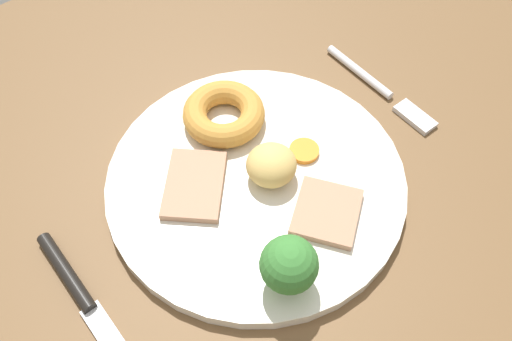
{
  "coord_description": "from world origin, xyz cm",
  "views": [
    {
      "loc": [
        16.34,
        20.82,
        46.38
      ],
      "look_at": [
        -1.81,
        -0.83,
        6.0
      ],
      "focal_mm": 37.52,
      "sensor_mm": 36.0,
      "label": 1
    }
  ],
  "objects_px": {
    "dinner_plate": "(256,181)",
    "fork": "(381,90)",
    "meat_slice_under": "(194,185)",
    "carrot_coin_front": "(301,148)",
    "yorkshire_pudding": "(224,114)",
    "broccoli_floret": "(289,265)",
    "meat_slice_main": "(327,212)",
    "knife": "(86,302)",
    "roast_potato_left": "(275,168)"
  },
  "relations": [
    {
      "from": "dinner_plate",
      "to": "carrot_coin_front",
      "type": "bearing_deg",
      "value": 176.18
    },
    {
      "from": "meat_slice_under",
      "to": "knife",
      "type": "height_order",
      "value": "meat_slice_under"
    },
    {
      "from": "broccoli_floret",
      "to": "meat_slice_under",
      "type": "bearing_deg",
      "value": -88.44
    },
    {
      "from": "meat_slice_main",
      "to": "broccoli_floret",
      "type": "height_order",
      "value": "broccoli_floret"
    },
    {
      "from": "meat_slice_under",
      "to": "fork",
      "type": "height_order",
      "value": "meat_slice_under"
    },
    {
      "from": "carrot_coin_front",
      "to": "knife",
      "type": "xyz_separation_m",
      "value": [
        0.24,
        -0.0,
        -0.01
      ]
    },
    {
      "from": "meat_slice_under",
      "to": "roast_potato_left",
      "type": "height_order",
      "value": "roast_potato_left"
    },
    {
      "from": "broccoli_floret",
      "to": "fork",
      "type": "xyz_separation_m",
      "value": [
        -0.23,
        -0.1,
        -0.04
      ]
    },
    {
      "from": "dinner_plate",
      "to": "knife",
      "type": "bearing_deg",
      "value": 0.1
    },
    {
      "from": "fork",
      "to": "carrot_coin_front",
      "type": "bearing_deg",
      "value": -84.42
    },
    {
      "from": "meat_slice_under",
      "to": "yorkshire_pudding",
      "type": "distance_m",
      "value": 0.08
    },
    {
      "from": "carrot_coin_front",
      "to": "fork",
      "type": "distance_m",
      "value": 0.13
    },
    {
      "from": "roast_potato_left",
      "to": "knife",
      "type": "xyz_separation_m",
      "value": [
        0.2,
        -0.01,
        -0.03
      ]
    },
    {
      "from": "knife",
      "to": "dinner_plate",
      "type": "bearing_deg",
      "value": 90.91
    },
    {
      "from": "yorkshire_pudding",
      "to": "carrot_coin_front",
      "type": "relative_size",
      "value": 2.83
    },
    {
      "from": "dinner_plate",
      "to": "meat_slice_under",
      "type": "xyz_separation_m",
      "value": [
        0.05,
        -0.03,
        0.01
      ]
    },
    {
      "from": "fork",
      "to": "dinner_plate",
      "type": "bearing_deg",
      "value": -86.73
    },
    {
      "from": "dinner_plate",
      "to": "fork",
      "type": "relative_size",
      "value": 1.84
    },
    {
      "from": "roast_potato_left",
      "to": "meat_slice_under",
      "type": "bearing_deg",
      "value": -32.8
    },
    {
      "from": "fork",
      "to": "knife",
      "type": "bearing_deg",
      "value": -87.55
    },
    {
      "from": "meat_slice_main",
      "to": "carrot_coin_front",
      "type": "xyz_separation_m",
      "value": [
        -0.03,
        -0.07,
        -0.0
      ]
    },
    {
      "from": "fork",
      "to": "knife",
      "type": "height_order",
      "value": "knife"
    },
    {
      "from": "meat_slice_under",
      "to": "fork",
      "type": "xyz_separation_m",
      "value": [
        -0.23,
        0.02,
        -0.01
      ]
    },
    {
      "from": "meat_slice_under",
      "to": "knife",
      "type": "distance_m",
      "value": 0.14
    },
    {
      "from": "dinner_plate",
      "to": "roast_potato_left",
      "type": "relative_size",
      "value": 6.03
    },
    {
      "from": "dinner_plate",
      "to": "knife",
      "type": "relative_size",
      "value": 1.52
    },
    {
      "from": "yorkshire_pudding",
      "to": "broccoli_floret",
      "type": "distance_m",
      "value": 0.18
    },
    {
      "from": "fork",
      "to": "yorkshire_pudding",
      "type": "bearing_deg",
      "value": -110.68
    },
    {
      "from": "knife",
      "to": "broccoli_floret",
      "type": "bearing_deg",
      "value": 55.59
    },
    {
      "from": "dinner_plate",
      "to": "meat_slice_under",
      "type": "distance_m",
      "value": 0.06
    },
    {
      "from": "meat_slice_under",
      "to": "carrot_coin_front",
      "type": "relative_size",
      "value": 2.58
    },
    {
      "from": "yorkshire_pudding",
      "to": "broccoli_floret",
      "type": "xyz_separation_m",
      "value": [
        0.07,
        0.17,
        0.02
      ]
    },
    {
      "from": "dinner_plate",
      "to": "fork",
      "type": "distance_m",
      "value": 0.18
    },
    {
      "from": "meat_slice_under",
      "to": "roast_potato_left",
      "type": "bearing_deg",
      "value": 147.2
    },
    {
      "from": "dinner_plate",
      "to": "fork",
      "type": "height_order",
      "value": "dinner_plate"
    },
    {
      "from": "broccoli_floret",
      "to": "meat_slice_main",
      "type": "bearing_deg",
      "value": -160.23
    },
    {
      "from": "dinner_plate",
      "to": "yorkshire_pudding",
      "type": "height_order",
      "value": "yorkshire_pudding"
    },
    {
      "from": "dinner_plate",
      "to": "broccoli_floret",
      "type": "height_order",
      "value": "broccoli_floret"
    },
    {
      "from": "meat_slice_main",
      "to": "roast_potato_left",
      "type": "relative_size",
      "value": 1.29
    },
    {
      "from": "knife",
      "to": "carrot_coin_front",
      "type": "bearing_deg",
      "value": 90.02
    },
    {
      "from": "fork",
      "to": "knife",
      "type": "xyz_separation_m",
      "value": [
        0.37,
        0.01,
        0.0
      ]
    },
    {
      "from": "broccoli_floret",
      "to": "fork",
      "type": "bearing_deg",
      "value": -156.03
    },
    {
      "from": "dinner_plate",
      "to": "knife",
      "type": "xyz_separation_m",
      "value": [
        0.18,
        0.0,
        -0.0
      ]
    },
    {
      "from": "meat_slice_main",
      "to": "meat_slice_under",
      "type": "relative_size",
      "value": 0.81
    },
    {
      "from": "fork",
      "to": "roast_potato_left",
      "type": "bearing_deg",
      "value": -82.36
    },
    {
      "from": "knife",
      "to": "fork",
      "type": "bearing_deg",
      "value": 91.72
    },
    {
      "from": "roast_potato_left",
      "to": "broccoli_floret",
      "type": "distance_m",
      "value": 0.1
    },
    {
      "from": "carrot_coin_front",
      "to": "dinner_plate",
      "type": "bearing_deg",
      "value": -3.82
    },
    {
      "from": "dinner_plate",
      "to": "yorkshire_pudding",
      "type": "relative_size",
      "value": 3.44
    },
    {
      "from": "yorkshire_pudding",
      "to": "fork",
      "type": "relative_size",
      "value": 0.54
    }
  ]
}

